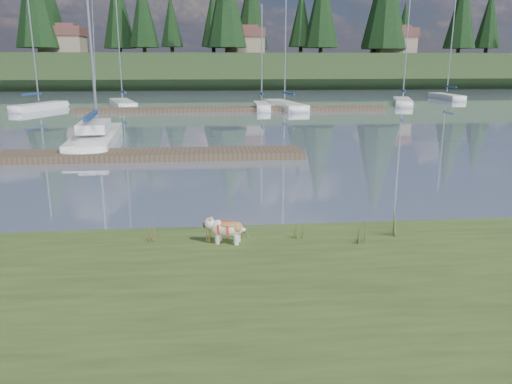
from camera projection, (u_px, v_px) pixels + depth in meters
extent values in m
plane|color=gray|center=(209.00, 111.00, 41.86)|extent=(200.00, 200.00, 0.00)
cube|color=#3F5322|center=(217.00, 338.00, 7.14)|extent=(60.00, 9.00, 0.35)
cube|color=#213319|center=(208.00, 71.00, 82.65)|extent=(200.00, 20.00, 5.00)
cylinder|color=silver|center=(218.00, 239.00, 10.32)|extent=(0.10, 0.10, 0.20)
cylinder|color=silver|center=(220.00, 236.00, 10.51)|extent=(0.10, 0.10, 0.20)
cylinder|color=silver|center=(236.00, 240.00, 10.25)|extent=(0.10, 0.10, 0.20)
cylinder|color=silver|center=(238.00, 237.00, 10.44)|extent=(0.10, 0.10, 0.20)
ellipsoid|color=silver|center=(228.00, 229.00, 10.33)|extent=(0.71, 0.48, 0.31)
ellipsoid|color=#A2753C|center=(228.00, 224.00, 10.30)|extent=(0.52, 0.41, 0.11)
ellipsoid|color=silver|center=(210.00, 223.00, 10.36)|extent=(0.28, 0.29, 0.23)
cube|color=black|center=(205.00, 225.00, 10.39)|extent=(0.10, 0.13, 0.09)
cube|color=white|center=(96.00, 140.00, 25.04)|extent=(2.66, 8.58, 0.70)
ellipsoid|color=white|center=(105.00, 129.00, 29.06)|extent=(2.04, 2.46, 0.70)
cube|color=navy|center=(91.00, 116.00, 23.52)|extent=(0.54, 3.84, 0.20)
cube|color=white|center=(94.00, 126.00, 24.40)|extent=(1.61, 3.18, 0.45)
cube|color=#4C3D2C|center=(116.00, 155.00, 21.23)|extent=(16.00, 2.00, 0.30)
cube|color=#4C3D2C|center=(233.00, 109.00, 42.01)|extent=(26.00, 2.20, 0.30)
cube|color=white|center=(40.00, 107.00, 42.84)|extent=(3.43, 6.02, 0.70)
ellipsoid|color=white|center=(62.00, 105.00, 45.60)|extent=(1.80, 1.98, 0.70)
cylinder|color=silver|center=(33.00, 46.00, 41.55)|extent=(0.12, 0.12, 9.00)
cube|color=navy|center=(31.00, 94.00, 41.79)|extent=(1.05, 2.27, 0.20)
cube|color=white|center=(123.00, 104.00, 45.84)|extent=(3.59, 7.37, 0.70)
ellipsoid|color=white|center=(118.00, 102.00, 49.08)|extent=(2.06, 2.32, 0.70)
cylinder|color=silver|center=(118.00, 34.00, 44.27)|extent=(0.12, 0.12, 11.25)
cube|color=navy|center=(123.00, 92.00, 44.66)|extent=(0.99, 2.81, 0.20)
cube|color=white|center=(262.00, 107.00, 43.22)|extent=(1.25, 4.98, 0.70)
ellipsoid|color=white|center=(259.00, 105.00, 45.61)|extent=(1.11, 1.38, 0.70)
cylinder|color=silver|center=(262.00, 53.00, 42.09)|extent=(0.12, 0.12, 7.80)
cube|color=navy|center=(262.00, 94.00, 42.27)|extent=(0.25, 1.98, 0.20)
cube|color=white|center=(284.00, 106.00, 44.18)|extent=(3.04, 8.11, 0.70)
ellipsoid|color=white|center=(272.00, 103.00, 47.89)|extent=(2.05, 2.41, 0.70)
cylinder|color=silver|center=(286.00, 27.00, 42.49)|extent=(0.12, 0.12, 12.19)
cube|color=navy|center=(289.00, 93.00, 42.87)|extent=(0.70, 3.14, 0.20)
cube|color=white|center=(402.00, 103.00, 47.93)|extent=(3.49, 6.76, 0.70)
ellipsoid|color=white|center=(401.00, 100.00, 51.05)|extent=(1.93, 2.16, 0.70)
cylinder|color=silver|center=(407.00, 41.00, 46.49)|extent=(0.12, 0.12, 10.21)
cube|color=navy|center=(404.00, 91.00, 46.78)|extent=(1.01, 2.56, 0.20)
cube|color=white|center=(446.00, 97.00, 54.97)|extent=(1.75, 6.60, 0.70)
ellipsoid|color=white|center=(435.00, 95.00, 58.13)|extent=(1.50, 1.84, 0.70)
cylinder|color=silver|center=(451.00, 46.00, 53.59)|extent=(0.12, 0.12, 9.76)
cube|color=navy|center=(451.00, 87.00, 53.81)|extent=(0.30, 2.61, 0.20)
cone|color=#475B23|center=(208.00, 230.00, 10.44)|extent=(0.03, 0.03, 0.48)
cone|color=brown|center=(214.00, 233.00, 10.39)|extent=(0.03, 0.03, 0.38)
cone|color=#475B23|center=(211.00, 229.00, 10.47)|extent=(0.03, 0.03, 0.52)
cone|color=brown|center=(215.00, 234.00, 10.44)|extent=(0.03, 0.03, 0.33)
cone|color=#475B23|center=(209.00, 232.00, 10.37)|extent=(0.03, 0.03, 0.43)
cone|color=#475B23|center=(241.00, 227.00, 10.75)|extent=(0.03, 0.03, 0.39)
cone|color=brown|center=(246.00, 230.00, 10.70)|extent=(0.03, 0.03, 0.31)
cone|color=#475B23|center=(244.00, 226.00, 10.78)|extent=(0.03, 0.03, 0.43)
cone|color=brown|center=(248.00, 230.00, 10.75)|extent=(0.03, 0.03, 0.27)
cone|color=#475B23|center=(242.00, 229.00, 10.68)|extent=(0.03, 0.03, 0.35)
cone|color=#475B23|center=(359.00, 230.00, 10.35)|extent=(0.03, 0.03, 0.54)
cone|color=brown|center=(365.00, 234.00, 10.30)|extent=(0.03, 0.03, 0.43)
cone|color=#475B23|center=(361.00, 228.00, 10.37)|extent=(0.03, 0.03, 0.59)
cone|color=brown|center=(366.00, 234.00, 10.35)|extent=(0.03, 0.03, 0.38)
cone|color=#475B23|center=(361.00, 233.00, 10.28)|extent=(0.03, 0.03, 0.48)
cone|color=#475B23|center=(150.00, 229.00, 10.46)|extent=(0.03, 0.03, 0.51)
cone|color=brown|center=(155.00, 232.00, 10.42)|extent=(0.03, 0.03, 0.41)
cone|color=#475B23|center=(153.00, 227.00, 10.49)|extent=(0.03, 0.03, 0.56)
cone|color=brown|center=(157.00, 233.00, 10.47)|extent=(0.03, 0.03, 0.35)
cone|color=#475B23|center=(151.00, 231.00, 10.40)|extent=(0.03, 0.03, 0.46)
cone|color=#475B23|center=(296.00, 230.00, 10.66)|extent=(0.03, 0.03, 0.35)
cone|color=brown|center=(301.00, 232.00, 10.61)|extent=(0.03, 0.03, 0.28)
cone|color=#475B23|center=(298.00, 228.00, 10.69)|extent=(0.03, 0.03, 0.38)
cone|color=brown|center=(302.00, 232.00, 10.66)|extent=(0.03, 0.03, 0.24)
cone|color=#475B23|center=(297.00, 232.00, 10.59)|extent=(0.03, 0.03, 0.31)
cone|color=#475B23|center=(390.00, 221.00, 10.78)|extent=(0.03, 0.03, 0.65)
cone|color=brown|center=(396.00, 225.00, 10.74)|extent=(0.03, 0.03, 0.52)
cone|color=#475B23|center=(392.00, 219.00, 10.80)|extent=(0.03, 0.03, 0.71)
cone|color=brown|center=(396.00, 225.00, 10.79)|extent=(0.03, 0.03, 0.45)
cone|color=#475B23|center=(392.00, 223.00, 10.71)|extent=(0.03, 0.03, 0.58)
cube|color=#33281C|center=(213.00, 239.00, 11.41)|extent=(60.00, 0.50, 0.14)
cylinder|color=#382619|center=(40.00, 49.00, 74.69)|extent=(0.60, 0.60, 1.80)
cylinder|color=#382619|center=(145.00, 50.00, 79.91)|extent=(0.60, 0.60, 1.80)
cone|color=black|center=(143.00, 11.00, 78.43)|extent=(4.84, 4.84, 11.00)
cylinder|color=#382619|center=(227.00, 49.00, 75.32)|extent=(0.60, 0.60, 1.80)
cylinder|color=#382619|center=(301.00, 50.00, 80.27)|extent=(0.60, 0.60, 1.80)
cone|color=black|center=(301.00, 17.00, 79.02)|extent=(3.96, 3.96, 9.00)
cylinder|color=#382619|center=(383.00, 50.00, 79.53)|extent=(0.60, 0.60, 1.80)
cylinder|color=#382619|center=(458.00, 50.00, 83.70)|extent=(0.60, 0.60, 1.80)
cone|color=black|center=(462.00, 11.00, 82.10)|extent=(5.28, 5.28, 12.00)
cube|color=gray|center=(64.00, 46.00, 76.76)|extent=(6.00, 5.00, 2.80)
cube|color=brown|center=(62.00, 32.00, 76.23)|extent=(6.30, 5.30, 1.40)
cube|color=brown|center=(62.00, 26.00, 76.03)|extent=(4.20, 3.60, 0.70)
cube|color=gray|center=(244.00, 47.00, 80.28)|extent=(6.00, 5.00, 2.80)
cube|color=brown|center=(244.00, 33.00, 79.75)|extent=(6.30, 5.30, 1.40)
cube|color=brown|center=(244.00, 28.00, 79.55)|extent=(4.20, 3.60, 0.70)
cube|color=gray|center=(393.00, 47.00, 80.55)|extent=(6.00, 5.00, 2.80)
cube|color=brown|center=(394.00, 33.00, 80.02)|extent=(6.30, 5.30, 1.40)
cube|color=brown|center=(395.00, 28.00, 79.82)|extent=(4.20, 3.60, 0.70)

